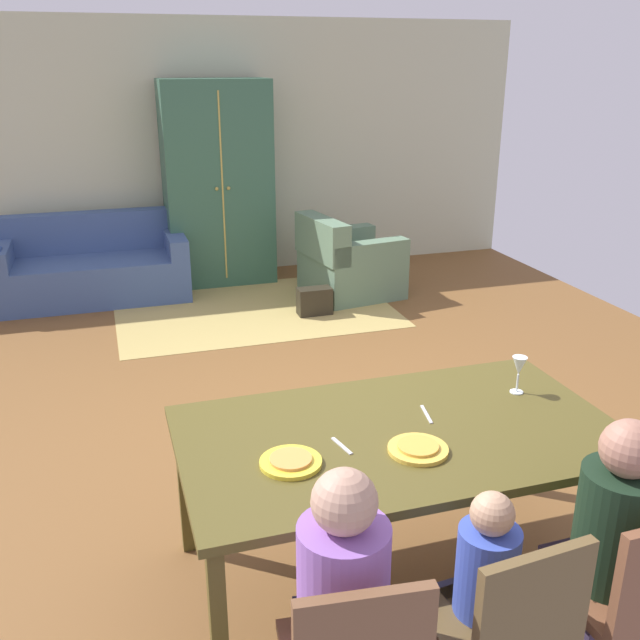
% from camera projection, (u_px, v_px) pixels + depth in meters
% --- Properties ---
extents(ground_plane, '(7.15, 6.40, 0.02)m').
position_uv_depth(ground_plane, '(285.00, 390.00, 5.21)').
color(ground_plane, brown).
extents(back_wall, '(7.15, 0.10, 2.70)m').
position_uv_depth(back_wall, '(206.00, 151.00, 7.66)').
color(back_wall, beige).
rests_on(back_wall, ground_plane).
extents(dining_table, '(1.91, 1.08, 0.76)m').
position_uv_depth(dining_table, '(400.00, 443.00, 3.09)').
color(dining_table, '#4F451B').
rests_on(dining_table, ground_plane).
extents(plate_near_man, '(0.25, 0.25, 0.02)m').
position_uv_depth(plate_near_man, '(291.00, 462.00, 2.82)').
color(plate_near_man, yellow).
rests_on(plate_near_man, dining_table).
extents(pizza_near_man, '(0.17, 0.17, 0.01)m').
position_uv_depth(pizza_near_man, '(291.00, 459.00, 2.81)').
color(pizza_near_man, '#E69644').
rests_on(pizza_near_man, plate_near_man).
extents(plate_near_child, '(0.25, 0.25, 0.02)m').
position_uv_depth(plate_near_child, '(418.00, 449.00, 2.91)').
color(plate_near_child, gold).
rests_on(plate_near_child, dining_table).
extents(pizza_near_child, '(0.17, 0.17, 0.01)m').
position_uv_depth(pizza_near_child, '(418.00, 446.00, 2.90)').
color(pizza_near_child, gold).
rests_on(pizza_near_child, plate_near_child).
extents(wine_glass, '(0.07, 0.07, 0.19)m').
position_uv_depth(wine_glass, '(519.00, 367.00, 3.38)').
color(wine_glass, silver).
rests_on(wine_glass, dining_table).
extents(fork, '(0.05, 0.15, 0.01)m').
position_uv_depth(fork, '(342.00, 446.00, 2.95)').
color(fork, silver).
rests_on(fork, dining_table).
extents(knife, '(0.05, 0.17, 0.01)m').
position_uv_depth(knife, '(426.00, 414.00, 3.21)').
color(knife, silver).
rests_on(knife, dining_table).
extents(person_man, '(0.31, 0.41, 1.11)m').
position_uv_depth(person_man, '(340.00, 621.00, 2.36)').
color(person_man, '#2D2E43').
rests_on(person_man, ground_plane).
extents(dining_chair_child, '(0.45, 0.45, 0.87)m').
position_uv_depth(dining_chair_child, '(507.00, 628.00, 2.36)').
color(dining_chair_child, brown).
rests_on(dining_chair_child, ground_plane).
extents(person_child, '(0.22, 0.30, 0.92)m').
position_uv_depth(person_child, '(478.00, 607.00, 2.53)').
color(person_child, '#393952').
rests_on(person_child, ground_plane).
extents(dining_chair_woman, '(0.43, 0.43, 0.87)m').
position_uv_depth(dining_chair_woman, '(636.00, 595.00, 2.51)').
color(dining_chair_woman, brown).
rests_on(dining_chair_woman, ground_plane).
extents(person_woman, '(0.30, 0.40, 1.11)m').
position_uv_depth(person_woman, '(604.00, 559.00, 2.66)').
color(person_woman, '#3E324C').
rests_on(person_woman, ground_plane).
extents(area_rug, '(2.60, 1.80, 0.01)m').
position_uv_depth(area_rug, '(254.00, 309.00, 6.85)').
color(area_rug, tan).
rests_on(area_rug, ground_plane).
extents(couch, '(1.82, 0.86, 0.82)m').
position_uv_depth(couch, '(93.00, 269.00, 7.11)').
color(couch, '#3D5585').
rests_on(couch, ground_plane).
extents(armchair, '(0.98, 0.98, 0.82)m').
position_uv_depth(armchair, '(347.00, 264.00, 7.20)').
color(armchair, slate).
rests_on(armchair, ground_plane).
extents(armoire, '(1.10, 0.59, 2.10)m').
position_uv_depth(armoire, '(218.00, 184.00, 7.42)').
color(armoire, '#325D46').
rests_on(armoire, ground_plane).
extents(handbag, '(0.32, 0.16, 0.26)m').
position_uv_depth(handbag, '(315.00, 301.00, 6.69)').
color(handbag, '#2A251A').
rests_on(handbag, ground_plane).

